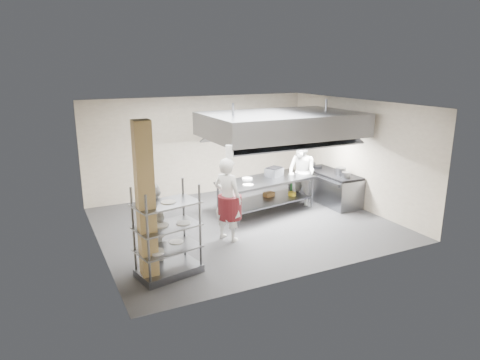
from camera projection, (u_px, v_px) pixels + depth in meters
name	position (u px, v px, depth m)	size (l,w,h in m)	color
floor	(244.00, 224.00, 10.85)	(7.00, 7.00, 0.00)	#353538
ceiling	(244.00, 104.00, 10.07)	(7.00, 7.00, 0.00)	silver
wall_back	(200.00, 146.00, 13.06)	(7.00, 7.00, 0.00)	#A0937F
wall_left	(95.00, 183.00, 8.97)	(6.00, 6.00, 0.00)	#A0937F
wall_right	(356.00, 154.00, 11.94)	(6.00, 6.00, 0.00)	#A0937F
column	(146.00, 204.00, 7.58)	(0.30, 0.30, 3.00)	tan
exhaust_hood	(282.00, 124.00, 11.12)	(4.00, 2.50, 0.60)	slate
hood_strip_a	(251.00, 139.00, 10.82)	(1.60, 0.12, 0.04)	white
hood_strip_b	(310.00, 134.00, 11.59)	(1.60, 0.12, 0.04)	white
wall_shelf	(254.00, 142.00, 13.68)	(1.50, 0.28, 0.04)	slate
island	(266.00, 195.00, 11.69)	(2.69, 1.12, 0.91)	slate
island_worktop	(267.00, 180.00, 11.58)	(2.69, 1.12, 0.06)	slate
island_undershelf	(266.00, 200.00, 11.73)	(2.47, 1.01, 0.04)	slate
pass_rack	(167.00, 231.00, 7.99)	(1.18, 0.69, 1.77)	gray
cooking_range	(330.00, 188.00, 12.48)	(0.80, 2.00, 0.84)	gray
range_top	(331.00, 173.00, 12.36)	(0.78, 1.96, 0.06)	black
chef_head	(228.00, 199.00, 9.62)	(0.70, 0.46, 1.93)	white
chef_line	(301.00, 173.00, 12.12)	(0.91, 0.71, 1.88)	silver
chef_plating	(155.00, 225.00, 8.39)	(0.99, 0.41, 1.70)	silver
griddle	(274.00, 172.00, 11.85)	(0.46, 0.36, 0.22)	slate
wicker_basket	(269.00, 194.00, 12.00)	(0.28, 0.20, 0.12)	brown
stockpot	(341.00, 171.00, 12.05)	(0.29, 0.29, 0.20)	gray
plate_stack	(168.00, 247.00, 8.08)	(0.28, 0.28, 0.05)	white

